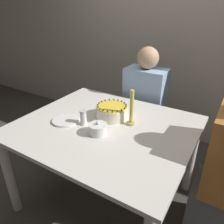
{
  "coord_description": "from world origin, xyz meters",
  "views": [
    {
      "loc": [
        0.78,
        -1.18,
        1.57
      ],
      "look_at": [
        -0.02,
        0.14,
        0.8
      ],
      "focal_mm": 35.0,
      "sensor_mm": 36.0,
      "label": 1
    }
  ],
  "objects_px": {
    "cake": "(112,112)",
    "person_man_blue_shirt": "(144,113)",
    "candle": "(132,111)",
    "sugar_bowl": "(98,129)",
    "sugar_shaker": "(83,117)",
    "person_woman_floral": "(223,178)"
  },
  "relations": [
    {
      "from": "cake",
      "to": "sugar_shaker",
      "type": "xyz_separation_m",
      "value": [
        -0.12,
        -0.21,
        0.01
      ]
    },
    {
      "from": "sugar_shaker",
      "to": "candle",
      "type": "height_order",
      "value": "candle"
    },
    {
      "from": "sugar_shaker",
      "to": "person_man_blue_shirt",
      "type": "relative_size",
      "value": 0.09
    },
    {
      "from": "cake",
      "to": "person_woman_floral",
      "type": "relative_size",
      "value": 0.21
    },
    {
      "from": "person_man_blue_shirt",
      "to": "sugar_shaker",
      "type": "bearing_deg",
      "value": 79.9
    },
    {
      "from": "sugar_bowl",
      "to": "sugar_shaker",
      "type": "distance_m",
      "value": 0.18
    },
    {
      "from": "sugar_shaker",
      "to": "person_woman_floral",
      "type": "height_order",
      "value": "person_woman_floral"
    },
    {
      "from": "cake",
      "to": "person_man_blue_shirt",
      "type": "bearing_deg",
      "value": 87.77
    },
    {
      "from": "sugar_shaker",
      "to": "person_man_blue_shirt",
      "type": "distance_m",
      "value": 0.88
    },
    {
      "from": "sugar_bowl",
      "to": "cake",
      "type": "bearing_deg",
      "value": 99.82
    },
    {
      "from": "sugar_bowl",
      "to": "candle",
      "type": "relative_size",
      "value": 0.48
    },
    {
      "from": "candle",
      "to": "person_woman_floral",
      "type": "relative_size",
      "value": 0.23
    },
    {
      "from": "cake",
      "to": "person_woman_floral",
      "type": "height_order",
      "value": "person_woman_floral"
    },
    {
      "from": "cake",
      "to": "person_woman_floral",
      "type": "distance_m",
      "value": 0.9
    },
    {
      "from": "sugar_bowl",
      "to": "person_man_blue_shirt",
      "type": "distance_m",
      "value": 0.91
    },
    {
      "from": "cake",
      "to": "sugar_bowl",
      "type": "height_order",
      "value": "cake"
    },
    {
      "from": "sugar_shaker",
      "to": "person_woman_floral",
      "type": "distance_m",
      "value": 1.04
    },
    {
      "from": "candle",
      "to": "person_man_blue_shirt",
      "type": "relative_size",
      "value": 0.23
    },
    {
      "from": "sugar_bowl",
      "to": "sugar_shaker",
      "type": "relative_size",
      "value": 1.15
    },
    {
      "from": "candle",
      "to": "person_man_blue_shirt",
      "type": "bearing_deg",
      "value": 103.91
    },
    {
      "from": "cake",
      "to": "person_woman_floral",
      "type": "bearing_deg",
      "value": 0.72
    },
    {
      "from": "cake",
      "to": "candle",
      "type": "distance_m",
      "value": 0.19
    }
  ]
}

